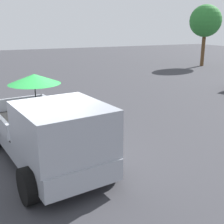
# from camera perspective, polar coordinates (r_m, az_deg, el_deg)

# --- Properties ---
(ground_plane) EXTENTS (80.00, 80.00, 0.00)m
(ground_plane) POSITION_cam_1_polar(r_m,az_deg,el_deg) (8.45, -12.92, -9.17)
(ground_plane) COLOR #38383D
(pickup_truck_main) EXTENTS (5.26, 2.80, 2.28)m
(pickup_truck_main) POSITION_cam_1_polar(r_m,az_deg,el_deg) (7.70, -12.21, -3.70)
(pickup_truck_main) COLOR black
(pickup_truck_main) RESTS_ON ground
(tree_by_lot) EXTENTS (2.80, 2.80, 5.37)m
(tree_by_lot) POSITION_cam_1_polar(r_m,az_deg,el_deg) (28.51, 17.63, 16.41)
(tree_by_lot) COLOR brown
(tree_by_lot) RESTS_ON ground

